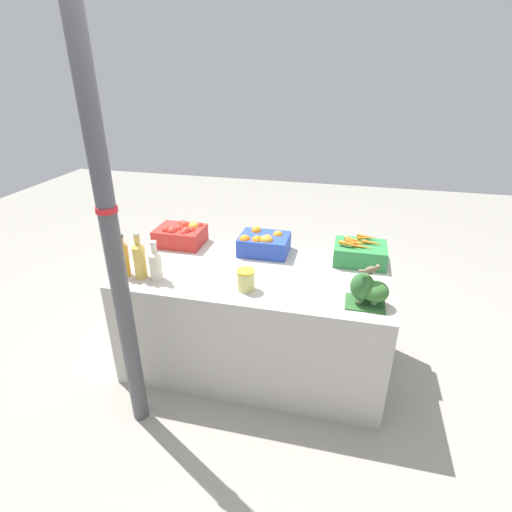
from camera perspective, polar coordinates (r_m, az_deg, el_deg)
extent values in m
plane|color=gray|center=(3.06, 0.00, -14.57)|extent=(10.00, 10.00, 0.00)
cube|color=#B7B2A8|center=(2.83, 0.00, -8.73)|extent=(1.74, 0.90, 0.75)
cylinder|color=#4C4C51|center=(2.06, -20.39, 5.18)|extent=(0.09, 0.09, 2.62)
cylinder|color=red|center=(2.05, -20.57, 6.26)|extent=(0.10, 0.10, 0.03)
cube|color=red|center=(3.04, -10.75, 2.83)|extent=(0.34, 0.27, 0.13)
sphere|color=red|center=(2.93, -10.23, 3.17)|extent=(0.06, 0.06, 0.06)
sphere|color=red|center=(2.95, -10.00, 3.41)|extent=(0.08, 0.08, 0.08)
sphere|color=red|center=(3.08, -10.10, 4.23)|extent=(0.08, 0.08, 0.08)
sphere|color=red|center=(3.05, -8.09, 4.23)|extent=(0.06, 0.06, 0.06)
sphere|color=red|center=(3.01, -10.88, 3.67)|extent=(0.08, 0.08, 0.08)
sphere|color=gold|center=(3.03, -8.91, 4.10)|extent=(0.08, 0.08, 0.08)
sphere|color=gold|center=(3.00, -11.95, 3.51)|extent=(0.06, 0.06, 0.06)
sphere|color=red|center=(2.99, -12.64, 3.51)|extent=(0.07, 0.07, 0.07)
sphere|color=red|center=(2.97, -11.90, 3.30)|extent=(0.08, 0.08, 0.08)
sphere|color=red|center=(3.11, -10.41, 4.42)|extent=(0.07, 0.07, 0.07)
sphere|color=red|center=(2.97, -9.24, 3.44)|extent=(0.07, 0.07, 0.07)
sphere|color=gold|center=(3.05, -9.00, 4.30)|extent=(0.07, 0.07, 0.07)
cube|color=#2847B7|center=(2.85, 1.18, 1.71)|extent=(0.34, 0.27, 0.13)
sphere|color=orange|center=(2.86, 3.14, 2.91)|extent=(0.07, 0.07, 0.07)
sphere|color=orange|center=(2.76, 1.34, 2.16)|extent=(0.08, 0.08, 0.08)
sphere|color=orange|center=(2.77, 0.16, 2.07)|extent=(0.09, 0.09, 0.09)
sphere|color=orange|center=(2.78, -1.63, 2.22)|extent=(0.08, 0.08, 0.08)
sphere|color=orange|center=(2.75, 1.73, 2.19)|extent=(0.07, 0.07, 0.07)
sphere|color=orange|center=(2.91, 0.03, 3.57)|extent=(0.07, 0.07, 0.07)
sphere|color=orange|center=(2.80, 1.66, 2.41)|extent=(0.07, 0.07, 0.07)
cube|color=#2D8442|center=(2.80, 14.62, 0.36)|extent=(0.34, 0.27, 0.13)
cone|color=orange|center=(2.75, 13.86, 1.95)|extent=(0.13, 0.05, 0.03)
cone|color=orange|center=(2.79, 16.24, 1.82)|extent=(0.14, 0.04, 0.03)
cone|color=orange|center=(2.85, 15.54, 2.50)|extent=(0.13, 0.06, 0.02)
cone|color=orange|center=(2.72, 14.00, 1.74)|extent=(0.14, 0.06, 0.03)
cone|color=orange|center=(2.72, 15.03, 1.26)|extent=(0.14, 0.06, 0.03)
cone|color=orange|center=(2.70, 13.37, 1.58)|extent=(0.16, 0.08, 0.03)
cone|color=orange|center=(2.79, 13.81, 2.24)|extent=(0.13, 0.06, 0.03)
cone|color=orange|center=(2.87, 15.62, 2.66)|extent=(0.15, 0.05, 0.03)
cube|color=#2D602D|center=(2.35, 15.30, -6.52)|extent=(0.22, 0.18, 0.01)
ellipsoid|color=#387033|center=(2.32, 16.75, -4.86)|extent=(0.14, 0.14, 0.12)
cylinder|color=#B2C693|center=(2.35, 16.54, -6.30)|extent=(0.03, 0.03, 0.02)
ellipsoid|color=#387033|center=(2.31, 14.96, -4.24)|extent=(0.14, 0.14, 0.16)
cylinder|color=#B2C693|center=(2.35, 14.73, -6.03)|extent=(0.03, 0.03, 0.02)
ellipsoid|color=#2D602D|center=(2.29, 14.69, -4.20)|extent=(0.11, 0.11, 0.15)
cylinder|color=#B2C693|center=(2.34, 14.44, -6.15)|extent=(0.03, 0.03, 0.02)
cylinder|color=gold|center=(2.66, -18.35, -0.60)|extent=(0.07, 0.07, 0.21)
cone|color=gold|center=(2.61, -18.70, 1.66)|extent=(0.07, 0.07, 0.02)
cylinder|color=gold|center=(2.60, -18.78, 2.20)|extent=(0.03, 0.03, 0.04)
cylinder|color=#2D2D33|center=(2.59, -18.86, 2.71)|extent=(0.04, 0.04, 0.01)
cylinder|color=gold|center=(2.60, -16.24, -0.87)|extent=(0.08, 0.08, 0.21)
cone|color=gold|center=(2.55, -16.56, 1.52)|extent=(0.08, 0.08, 0.03)
cylinder|color=gold|center=(2.54, -16.68, 2.37)|extent=(0.03, 0.03, 0.05)
cylinder|color=silver|center=(2.52, -16.77, 3.08)|extent=(0.04, 0.04, 0.01)
cylinder|color=beige|center=(2.56, -14.09, -1.54)|extent=(0.08, 0.08, 0.17)
cone|color=beige|center=(2.52, -14.32, 0.43)|extent=(0.08, 0.08, 0.03)
cylinder|color=beige|center=(2.50, -14.42, 1.21)|extent=(0.04, 0.04, 0.05)
cylinder|color=silver|center=(2.49, -14.50, 1.89)|extent=(0.04, 0.04, 0.01)
cylinder|color=#D1CC75|center=(2.38, -1.38, -3.55)|extent=(0.11, 0.11, 0.12)
cylinder|color=gold|center=(2.35, -1.39, -2.19)|extent=(0.11, 0.11, 0.01)
cube|color=#4C3D2D|center=(2.27, 16.02, -2.42)|extent=(0.02, 0.02, 0.01)
ellipsoid|color=#7A664C|center=(2.26, 16.09, -1.90)|extent=(0.08, 0.07, 0.04)
sphere|color=#897556|center=(2.28, 17.02, -1.48)|extent=(0.03, 0.03, 0.03)
cone|color=#4C3D28|center=(2.28, 17.26, -1.43)|extent=(0.02, 0.01, 0.01)
cube|color=#7A664C|center=(2.23, 14.93, -2.02)|extent=(0.04, 0.03, 0.01)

